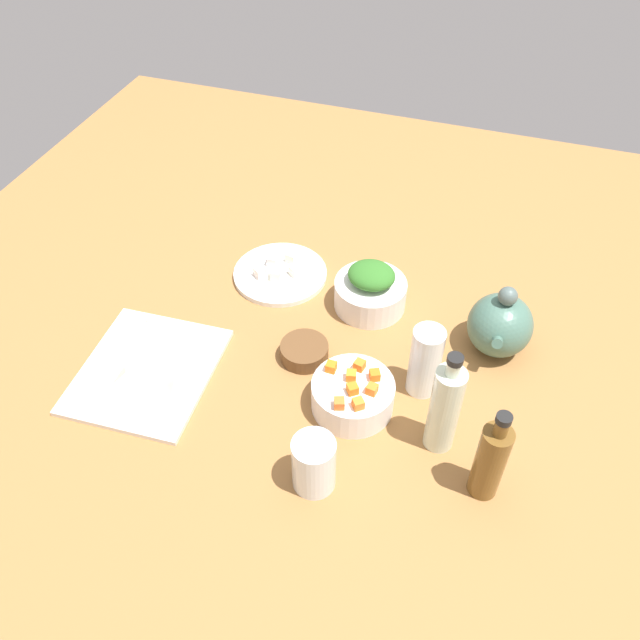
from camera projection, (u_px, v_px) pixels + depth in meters
tabletop at (320, 343)px, 133.66cm from camera, size 190.00×190.00×3.00cm
cutting_board at (147, 371)px, 125.66cm from camera, size 29.33×25.84×1.00cm
plate_tofu at (280, 274)px, 145.60cm from camera, size 20.66×20.66×1.20cm
bowl_greens at (370, 294)px, 137.14cm from camera, size 15.03×15.03×6.26cm
bowl_carrots at (353, 395)px, 118.25cm from camera, size 14.98×14.98×6.01cm
bowl_small_side at (304, 351)px, 127.75cm from camera, size 9.43×9.43×3.22cm
teapot at (500, 324)px, 126.35cm from camera, size 14.80×12.49×15.54cm
bottle_0 at (445, 408)px, 108.07cm from camera, size 5.20×5.20×22.10cm
bottle_1 at (490, 460)px, 102.50cm from camera, size 4.92×4.92×19.59cm
drinking_glass_0 at (314, 464)px, 105.43cm from camera, size 7.19×7.19×10.62cm
drinking_glass_1 at (425, 361)px, 118.24cm from camera, size 5.84×5.84×14.79cm
carrot_cube_0 at (372, 389)px, 114.26cm from camera, size 2.07×2.07×1.80cm
carrot_cube_1 at (353, 389)px, 114.31cm from camera, size 2.52×2.52×1.80cm
carrot_cube_2 at (351, 376)px, 116.46cm from camera, size 2.17×2.17×1.80cm
carrot_cube_3 at (360, 365)px, 118.22cm from camera, size 2.16×2.16×1.80cm
carrot_cube_4 at (331, 367)px, 117.91cm from camera, size 1.83×1.83×1.80cm
carrot_cube_5 at (358, 404)px, 112.02cm from camera, size 2.53×2.53×1.80cm
carrot_cube_6 at (375, 375)px, 116.54cm from camera, size 2.40×2.40×1.80cm
carrot_cube_7 at (339, 403)px, 112.06cm from camera, size 2.30×2.30×1.80cm
chopped_greens_mound at (371, 275)px, 133.42cm from camera, size 9.61×10.41×4.28cm
tofu_cube_0 at (276, 275)px, 142.84cm from camera, size 2.72×2.72×2.20cm
tofu_cube_1 at (273, 260)px, 146.26cm from camera, size 2.38×2.38×2.20cm
tofu_cube_2 at (295, 270)px, 143.81cm from camera, size 3.06×3.06×2.20cm
tofu_cube_3 at (260, 272)px, 143.39cm from camera, size 3.07×3.07×2.20cm
tofu_cube_4 at (292, 257)px, 147.04cm from camera, size 2.62×2.62×2.20cm
dumpling_0 at (128, 377)px, 122.25cm from camera, size 7.86×7.83×2.69cm
dumpling_1 at (151, 324)px, 131.81cm from camera, size 6.17×6.18×2.96cm
dumpling_2 at (176, 384)px, 120.71cm from camera, size 5.37×5.53×3.00cm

